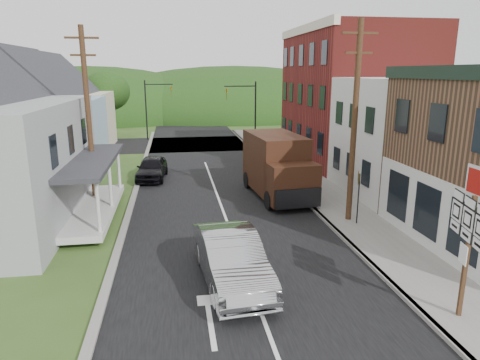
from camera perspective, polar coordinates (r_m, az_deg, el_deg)
name	(u,v)px	position (r m, az deg, el deg)	size (l,w,h in m)	color
ground	(242,261)	(16.11, 0.23, -10.81)	(120.00, 120.00, 0.00)	#2D4719
road	(215,190)	(25.45, -3.33, -1.33)	(9.00, 90.00, 0.02)	black
cross_road	(198,144)	(42.03, -5.62, 4.83)	(60.00, 9.00, 0.02)	black
sidewalk_right	(322,194)	(24.80, 10.84, -1.80)	(2.80, 55.00, 0.15)	slate
curb_right	(299,195)	(24.39, 7.84, -1.96)	(0.20, 55.00, 0.15)	slate
curb_left	(132,202)	(23.52, -14.20, -2.91)	(0.30, 55.00, 0.12)	slate
storefront_white	(420,138)	(26.04, 22.86, 5.24)	(8.00, 7.00, 6.50)	silver
storefront_red	(353,96)	(34.28, 14.81, 10.73)	(8.00, 12.00, 10.00)	maroon
house_blue	(46,118)	(32.74, -24.44, 7.50)	(7.14, 8.16, 7.28)	#99B7D0
house_cream	(69,108)	(41.56, -21.89, 8.91)	(7.14, 8.16, 7.28)	beige
utility_pole_right	(354,122)	(19.70, 15.01, 7.45)	(1.60, 0.26, 9.00)	#472D19
utility_pole_left	(88,116)	(22.90, -19.56, 8.01)	(1.60, 0.26, 9.00)	#472D19
traffic_signal_right	(248,107)	(38.60, 1.04, 9.68)	(2.87, 0.20, 6.00)	black
traffic_signal_left	(153,103)	(45.06, -11.56, 10.06)	(2.87, 0.20, 6.00)	black
tree_left_d	(106,91)	(46.93, -17.40, 11.24)	(4.80, 4.80, 6.94)	#382616
forested_ridge	(188,116)	(69.78, -7.01, 8.52)	(90.00, 30.00, 16.00)	#15330F
silver_sedan	(231,259)	(14.25, -1.16, -10.49)	(1.82, 5.22, 1.72)	#A9AAAE
dark_sedan	(152,168)	(28.36, -11.67, 1.55)	(1.74, 4.32, 1.47)	black
delivery_van	(278,166)	(23.72, 5.06, 1.84)	(3.02, 6.37, 3.46)	black
route_sign_cluster	(467,240)	(13.15, 28.02, -7.04)	(0.51, 1.97, 3.51)	#472D19
warning_sign	(358,190)	(19.73, 15.50, -1.26)	(0.26, 0.64, 2.46)	black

